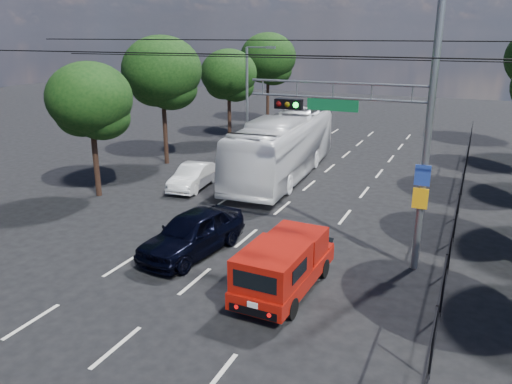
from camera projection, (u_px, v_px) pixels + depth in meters
The scene contains 14 objects.
ground at pixel (116, 347), 13.04m from camera, with size 120.00×120.00×0.00m, color black.
lane_markings at pixel (297, 196), 25.22m from camera, with size 6.12×38.00×0.01m.
signal_mast at pixel (391, 116), 16.35m from camera, with size 6.43×0.39×9.50m.
streetlight_left at pixel (249, 95), 33.46m from camera, with size 2.09×0.22×7.08m.
utility_wires at pixel (255, 51), 18.54m from camera, with size 22.00×5.04×0.74m.
fence_right at pixel (458, 208), 20.36m from camera, with size 0.06×34.03×2.00m.
tree_left_b at pixel (91, 105), 23.95m from camera, with size 4.08×4.08×6.63m.
tree_left_c at pixel (163, 76), 30.03m from camera, with size 4.80×4.80×7.80m.
tree_left_d at pixel (229, 78), 37.04m from camera, with size 4.20×4.20×6.83m.
tree_left_e at pixel (268, 61), 43.83m from camera, with size 4.92×4.92×7.99m.
red_pickup at pixel (284, 264), 15.57m from camera, with size 1.93×4.88×1.79m.
navy_hatchback at pixel (192, 233), 18.43m from camera, with size 1.91×4.76×1.62m, color black.
white_bus at pixel (283, 147), 28.27m from camera, with size 2.90×12.37×3.45m, color white.
white_van at pixel (193, 176), 26.34m from camera, with size 1.36×3.90×1.28m, color white.
Camera 1 is at (7.92, -8.73, 7.82)m, focal length 35.00 mm.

